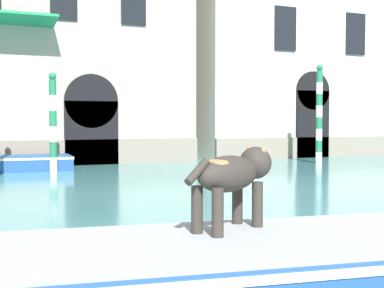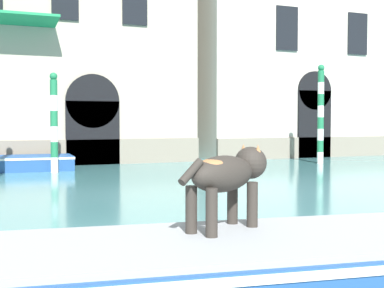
{
  "view_description": "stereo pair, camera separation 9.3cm",
  "coord_description": "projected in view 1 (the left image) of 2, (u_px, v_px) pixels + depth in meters",
  "views": [
    {
      "loc": [
        -0.75,
        1.84,
        1.86
      ],
      "look_at": [
        4.87,
        15.02,
        1.2
      ],
      "focal_mm": 50.0,
      "sensor_mm": 36.0,
      "label": 1
    },
    {
      "loc": [
        -0.67,
        1.8,
        1.86
      ],
      "look_at": [
        4.87,
        15.02,
        1.2
      ],
      "focal_mm": 50.0,
      "sensor_mm": 36.0,
      "label": 2
    }
  ],
  "objects": [
    {
      "name": "mooring_pole_0",
      "position": [
        319.0,
        114.0,
        22.53
      ],
      "size": [
        0.27,
        0.27,
        4.17
      ],
      "color": "white",
      "rests_on": "ground_plane"
    },
    {
      "name": "dog_on_deck",
      "position": [
        234.0,
        175.0,
        5.62
      ],
      "size": [
        1.23,
        0.76,
        0.88
      ],
      "rotation": [
        0.0,
        0.0,
        0.44
      ],
      "color": "#332D28",
      "rests_on": "boat_foreground"
    },
    {
      "name": "mooring_pole_3",
      "position": [
        53.0,
        122.0,
        18.53
      ],
      "size": [
        0.27,
        0.27,
        3.49
      ],
      "color": "white",
      "rests_on": "ground_plane"
    },
    {
      "name": "boat_foreground",
      "position": [
        228.0,
        272.0,
        5.19
      ],
      "size": [
        8.34,
        3.16,
        0.7
      ],
      "rotation": [
        0.0,
        0.0,
        -0.15
      ],
      "color": "#234C8C",
      "rests_on": "ground_plane"
    },
    {
      "name": "palazzo_right",
      "position": [
        319.0,
        38.0,
        29.7
      ],
      "size": [
        15.61,
        6.13,
        12.82
      ],
      "color": "beige",
      "rests_on": "ground_plane"
    }
  ]
}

